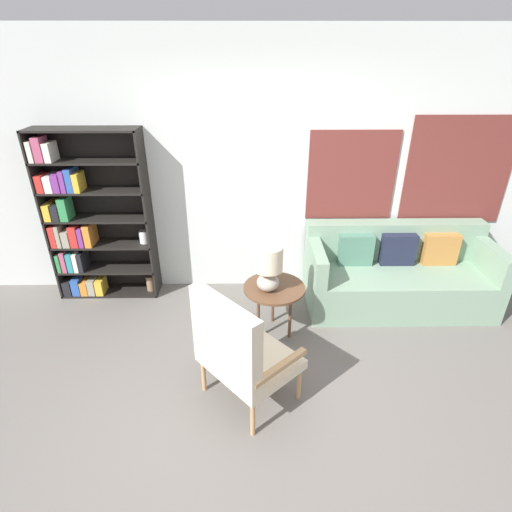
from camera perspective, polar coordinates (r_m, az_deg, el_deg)
The scene contains 7 objects.
ground_plane at distance 3.22m, azimuth 0.45°, elevation -22.78°, with size 14.00×14.00×0.00m, color #66605B.
wall_back at distance 4.25m, azimuth 0.84°, elevation 12.02°, with size 6.40×0.08×2.70m.
bookshelf at distance 4.58m, azimuth -23.00°, elevation 4.40°, with size 1.07×0.30×1.82m.
armchair at distance 2.98m, azimuth -2.67°, elevation -13.09°, with size 0.87×0.87×1.00m.
couch at distance 4.53m, azimuth 19.46°, elevation -2.63°, with size 1.90×0.80×0.85m.
side_table at distance 3.75m, azimuth 2.62°, elevation -5.04°, with size 0.58×0.58×0.52m.
table_lamp at distance 3.55m, azimuth 1.76°, elevation -1.34°, with size 0.26×0.26×0.44m.
Camera 1 is at (-0.05, -2.06, 2.48)m, focal length 28.00 mm.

